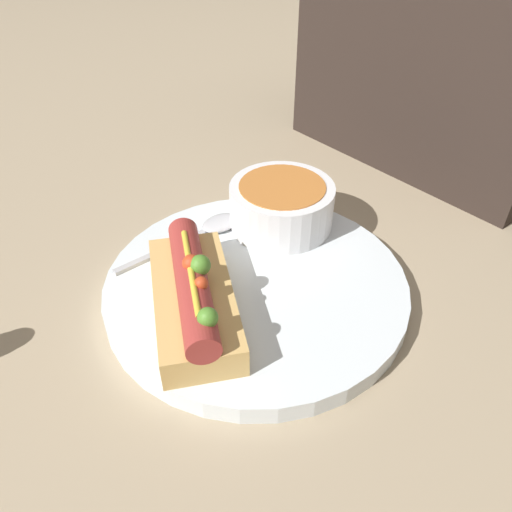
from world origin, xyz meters
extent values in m
plane|color=tan|center=(0.00, 0.00, 0.00)|extent=(4.00, 4.00, 0.00)
cylinder|color=white|center=(0.00, 0.00, 0.01)|extent=(0.28, 0.28, 0.02)
cube|color=#DBAD60|center=(0.00, -0.07, 0.03)|extent=(0.16, 0.13, 0.03)
cylinder|color=#9E332D|center=(0.00, -0.07, 0.05)|extent=(0.14, 0.09, 0.03)
sphere|color=#C63F1E|center=(-0.01, -0.06, 0.07)|extent=(0.02, 0.02, 0.02)
sphere|color=#C63F1E|center=(0.02, -0.07, 0.07)|extent=(0.01, 0.01, 0.01)
sphere|color=#518C2D|center=(0.00, -0.06, 0.07)|extent=(0.02, 0.02, 0.02)
sphere|color=#518C2D|center=(0.05, -0.09, 0.07)|extent=(0.02, 0.02, 0.02)
cylinder|color=gold|center=(0.00, -0.07, 0.07)|extent=(0.09, 0.05, 0.01)
cylinder|color=white|center=(-0.05, 0.08, 0.04)|extent=(0.11, 0.11, 0.05)
cylinder|color=#C67533|center=(-0.05, 0.08, 0.06)|extent=(0.09, 0.09, 0.01)
cube|color=#B7B7BC|center=(-0.09, -0.05, 0.02)|extent=(0.01, 0.10, 0.00)
ellipsoid|color=#B7B7BC|center=(-0.09, 0.03, 0.02)|extent=(0.03, 0.04, 0.01)
camera|label=1|loc=(0.26, -0.22, 0.33)|focal=35.00mm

